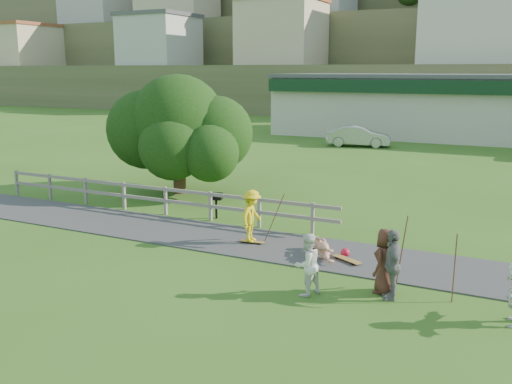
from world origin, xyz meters
TOP-DOWN VIEW (x-y plane):
  - ground at (0.00, 0.00)m, footprint 260.00×260.00m
  - path at (0.00, 1.50)m, footprint 34.00×3.00m
  - fence at (-4.62, 3.30)m, footprint 15.05×0.10m
  - strip_mall at (4.00, 34.94)m, footprint 32.50×10.75m
  - hillside at (0.00, 91.31)m, footprint 220.00×67.00m
  - skater_rider at (0.67, 1.40)m, footprint 0.65×1.10m
  - skater_fallen at (3.13, 1.14)m, footprint 1.61×1.31m
  - spectator_a at (3.77, -1.72)m, footprint 0.88×0.95m
  - spectator_b at (5.69, -1.03)m, footprint 0.72×1.11m
  - spectator_c at (5.45, -0.74)m, footprint 0.67×0.89m
  - car_silver at (-3.11, 25.94)m, footprint 4.76×2.45m
  - tree at (-5.75, 6.85)m, footprint 6.77×6.77m
  - bbq at (-1.98, 3.68)m, footprint 0.52×0.45m
  - longboard_rider at (0.67, 1.40)m, footprint 0.82×0.28m
  - longboard_fallen at (3.93, 1.04)m, footprint 0.98×0.68m
  - helmet at (3.73, 1.49)m, footprint 0.28×0.28m
  - pole_rider at (1.27, 1.80)m, footprint 0.03×0.03m
  - pole_spec_left at (5.75, -0.32)m, footprint 0.03×0.03m
  - pole_spec_right at (7.06, -0.59)m, footprint 0.03×0.03m

SIDE VIEW (x-z plane):
  - ground at x=0.00m, z-range 0.00..0.00m
  - path at x=0.00m, z-range 0.00..0.04m
  - longboard_rider at x=0.67m, z-range 0.00..0.09m
  - longboard_fallen at x=3.93m, z-range 0.00..0.11m
  - helmet at x=3.73m, z-range 0.00..0.28m
  - skater_fallen at x=3.13m, z-range 0.00..0.61m
  - bbq at x=-1.98m, z-range 0.00..0.97m
  - fence at x=-4.62m, z-range 0.17..1.27m
  - car_silver at x=-3.11m, z-range 0.00..1.49m
  - spectator_a at x=3.77m, z-range 0.00..1.57m
  - spectator_c at x=5.45m, z-range 0.00..1.65m
  - skater_rider at x=0.67m, z-range 0.00..1.67m
  - pole_spec_right at x=7.06m, z-range 0.00..1.70m
  - spectator_b at x=5.69m, z-range 0.00..1.75m
  - pole_rider at x=1.27m, z-range 0.00..1.80m
  - pole_spec_left at x=5.75m, z-range 0.00..1.95m
  - tree at x=-5.75m, z-range 0.00..4.10m
  - strip_mall at x=4.00m, z-range 0.03..5.13m
  - hillside at x=0.00m, z-range -9.34..38.16m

